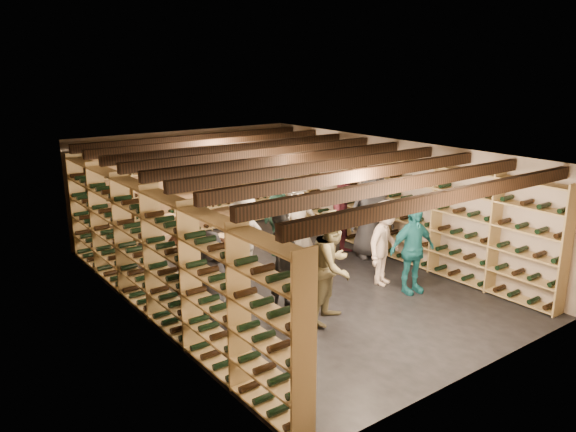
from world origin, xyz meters
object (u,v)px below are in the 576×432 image
Objects in this scene: person_2 at (333,266)px; person_4 at (412,250)px; person_3 at (385,243)px; crate_loose at (218,240)px; person_12 at (371,212)px; crate_stack_right at (218,249)px; person_7 at (298,232)px; person_0 at (209,285)px; person_10 at (278,216)px; crate_stack_left at (167,236)px; person_9 at (245,237)px; person_1 at (284,261)px; person_8 at (345,218)px; person_5 at (188,249)px.

person_2 is 1.14× the size of person_4.
person_3 is (1.72, 0.56, -0.10)m from person_2.
crate_loose is 3.47m from person_12.
person_7 is at bearing -66.18° from crate_stack_right.
person_0 is 0.90× the size of person_7.
person_7 is 1.91m from person_12.
person_4 is at bearing -98.39° from person_3.
person_10 is (-0.59, 2.46, 0.06)m from person_3.
person_12 reaches higher than crate_stack_left.
person_0 reaches higher than person_9.
crate_stack_right is at bearing 66.46° from person_2.
person_7 reaches higher than person_4.
person_0 is 0.84× the size of person_12.
person_10 is (1.50, 2.25, 0.01)m from person_1.
person_4 is at bearing -88.90° from person_12.
person_0 is 4.51m from person_12.
crate_loose is 0.32× the size of person_9.
person_12 is at bearing 35.06° from person_3.
person_8 reaches higher than crate_loose.
crate_loose is 2.79m from person_7.
person_7 is at bearing -85.89° from crate_loose.
person_12 is (2.10, -2.62, 0.87)m from crate_loose.
person_9 is at bearing -8.68° from person_5.
person_1 reaches higher than person_3.
person_8 is (2.37, -1.17, 0.52)m from crate_stack_right.
crate_stack_right is 3.49m from person_2.
crate_stack_right is 0.33× the size of person_10.
person_0 is 1.06× the size of person_5.
person_12 reaches higher than person_3.
person_9 is (-0.80, 0.55, -0.10)m from person_7.
crate_stack_left is 4.24m from person_12.
crate_stack_left is at bearing 136.86° from person_7.
person_1 is 0.99× the size of person_10.
person_0 is 1.02× the size of person_3.
person_12 reaches higher than crate_loose.
person_3 is 1.04× the size of person_5.
person_3 reaches higher than person_8.
person_10 is (1.89, -1.32, 0.41)m from crate_stack_left.
person_9 is at bearing 68.48° from person_2.
person_3 is 2.54m from person_9.
person_9 is at bearing -92.98° from crate_stack_right.
person_10 reaches higher than person_1.
crate_stack_left is at bearing -176.43° from crate_loose.
crate_stack_right is 0.35× the size of person_4.
crate_loose is at bearing 60.40° from crate_stack_right.
person_4 is (1.83, 0.02, -0.11)m from person_2.
person_8 is at bearing 145.91° from person_12.
person_3 is at bearing -34.98° from person_5.
person_12 reaches higher than person_5.
person_8 is 0.98× the size of person_9.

